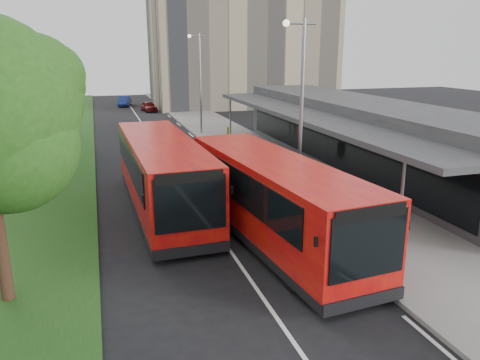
# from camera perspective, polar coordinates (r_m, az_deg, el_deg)

# --- Properties ---
(ground) EXTENTS (120.00, 120.00, 0.00)m
(ground) POSITION_cam_1_polar(r_m,az_deg,el_deg) (18.25, -2.54, -6.72)
(ground) COLOR black
(ground) RESTS_ON ground
(pavement) EXTENTS (5.00, 80.00, 0.15)m
(pavement) POSITION_cam_1_polar(r_m,az_deg,el_deg) (38.37, -1.43, 5.34)
(pavement) COLOR slate
(pavement) RESTS_ON ground
(grass_verge) EXTENTS (5.00, 80.00, 0.10)m
(grass_verge) POSITION_cam_1_polar(r_m,az_deg,el_deg) (37.10, -21.19, 3.89)
(grass_verge) COLOR #1B4416
(grass_verge) RESTS_ON ground
(lane_centre_line) EXTENTS (0.12, 70.00, 0.01)m
(lane_centre_line) POSITION_cam_1_polar(r_m,az_deg,el_deg) (32.38, -9.29, 3.08)
(lane_centre_line) COLOR silver
(lane_centre_line) RESTS_ON ground
(kerb_dashes) EXTENTS (0.12, 56.00, 0.01)m
(kerb_dashes) POSITION_cam_1_polar(r_m,az_deg,el_deg) (36.79, -5.07, 4.73)
(kerb_dashes) COLOR silver
(kerb_dashes) RESTS_ON ground
(office_block) EXTENTS (22.00, 12.00, 18.00)m
(office_block) POSITION_cam_1_polar(r_m,az_deg,el_deg) (61.15, 0.21, 17.58)
(office_block) COLOR tan
(office_block) RESTS_ON ground
(station_building) EXTENTS (7.70, 26.00, 4.00)m
(station_building) POSITION_cam_1_polar(r_m,az_deg,el_deg) (29.04, 14.46, 5.45)
(station_building) COLOR #2B2B2D
(station_building) RESTS_ON ground
(tree_mid) EXTENTS (4.83, 4.83, 7.76)m
(tree_mid) POSITION_cam_1_polar(r_m,az_deg,el_deg) (25.63, -23.77, 10.04)
(tree_mid) COLOR black
(tree_mid) RESTS_ON ground
(tree_far) EXTENTS (4.64, 4.64, 7.46)m
(tree_far) POSITION_cam_1_polar(r_m,az_deg,el_deg) (37.57, -21.84, 11.32)
(tree_far) COLOR black
(tree_far) RESTS_ON ground
(lamp_post_near) EXTENTS (1.44, 0.28, 8.00)m
(lamp_post_near) POSITION_cam_1_polar(r_m,az_deg,el_deg) (20.26, 7.30, 9.23)
(lamp_post_near) COLOR gray
(lamp_post_near) RESTS_ON pavement
(lamp_post_far) EXTENTS (1.44, 0.28, 8.00)m
(lamp_post_far) POSITION_cam_1_polar(r_m,az_deg,el_deg) (39.30, -5.00, 12.35)
(lamp_post_far) COLOR gray
(lamp_post_far) RESTS_ON pavement
(bus_main) EXTENTS (3.82, 11.25, 3.13)m
(bus_main) POSITION_cam_1_polar(r_m,az_deg,el_deg) (17.16, 4.12, -2.50)
(bus_main) COLOR red
(bus_main) RESTS_ON ground
(bus_second) EXTENTS (3.18, 11.35, 3.19)m
(bus_second) POSITION_cam_1_polar(r_m,az_deg,el_deg) (20.74, -9.43, 0.62)
(bus_second) COLOR red
(bus_second) RESTS_ON ground
(litter_bin) EXTENTS (0.65, 0.65, 0.94)m
(litter_bin) POSITION_cam_1_polar(r_m,az_deg,el_deg) (29.32, 3.35, 3.18)
(litter_bin) COLOR #3B2818
(litter_bin) RESTS_ON pavement
(bollard) EXTENTS (0.19, 0.19, 0.91)m
(bollard) POSITION_cam_1_polar(r_m,az_deg,el_deg) (36.84, -1.49, 5.75)
(bollard) COLOR #FFB20D
(bollard) RESTS_ON pavement
(car_near) EXTENTS (1.84, 3.54, 1.15)m
(car_near) POSITION_cam_1_polar(r_m,az_deg,el_deg) (55.71, -11.05, 8.80)
(car_near) COLOR #620E0F
(car_near) RESTS_ON ground
(car_far) EXTENTS (1.99, 3.99, 1.26)m
(car_far) POSITION_cam_1_polar(r_m,az_deg,el_deg) (61.71, -13.88, 9.33)
(car_far) COLOR navy
(car_far) RESTS_ON ground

